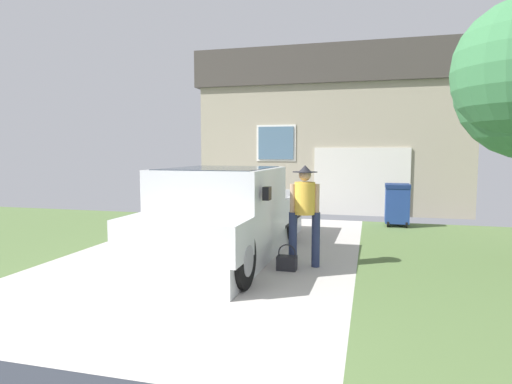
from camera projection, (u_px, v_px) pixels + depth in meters
pickup_truck at (225, 217)px, 7.74m from camera, size 2.02×5.32×1.63m
person_with_hat at (305, 207)px, 7.12m from camera, size 0.51×0.40×1.69m
handbag at (287, 262)px, 6.99m from camera, size 0.32×0.20×0.42m
house_with_garage at (336, 133)px, 15.66m from camera, size 8.54×5.88×5.08m
wheeled_trash_bin at (397, 203)px, 11.10m from camera, size 0.60×0.72×1.08m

